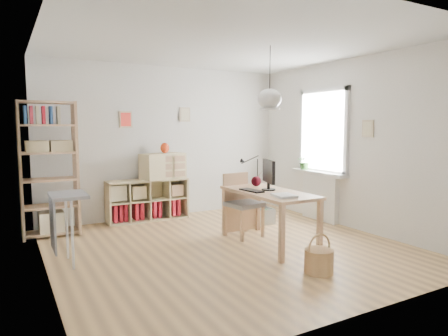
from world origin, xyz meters
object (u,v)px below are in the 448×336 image
chair (241,200)px  drawer_chest (163,166)px  storage_chest (256,213)px  desk (268,198)px  monitor (269,173)px  cube_shelf (146,203)px  tall_bookshelf (48,164)px

chair → drawer_chest: size_ratio=1.21×
storage_chest → drawer_chest: (-1.25, 1.09, 0.77)m
desk → drawer_chest: drawer_chest is taller
chair → monitor: 0.69m
drawer_chest → storage_chest: bearing=-54.6°
desk → cube_shelf: (-1.02, 2.23, -0.36)m
chair → monitor: monitor is taller
chair → storage_chest: chair is taller
chair → storage_chest: size_ratio=1.57×
monitor → drawer_chest: bearing=129.4°
chair → cube_shelf: bearing=112.4°
tall_bookshelf → desk: bearing=-37.0°
desk → drawer_chest: bearing=108.0°
tall_bookshelf → chair: (2.50, -1.38, -0.55)m
desk → chair: bearing=98.8°
tall_bookshelf → drawer_chest: 1.90m
storage_chest → monitor: (-0.49, -1.03, 0.81)m
cube_shelf → monitor: bearing=-63.7°
monitor → chair: bearing=124.9°
cube_shelf → chair: (0.93, -1.67, 0.23)m
chair → drawer_chest: drawer_chest is taller
desk → chair: 0.59m
desk → monitor: (0.05, 0.07, 0.33)m
storage_chest → monitor: bearing=-112.2°
cube_shelf → chair: size_ratio=1.50×
tall_bookshelf → monitor: 3.24m
desk → cube_shelf: 2.48m
tall_bookshelf → monitor: size_ratio=4.26×
storage_chest → desk: bearing=-112.8°
cube_shelf → tall_bookshelf: (-1.56, -0.28, 0.79)m
storage_chest → drawer_chest: drawer_chest is taller
tall_bookshelf → cube_shelf: bearing=10.2°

